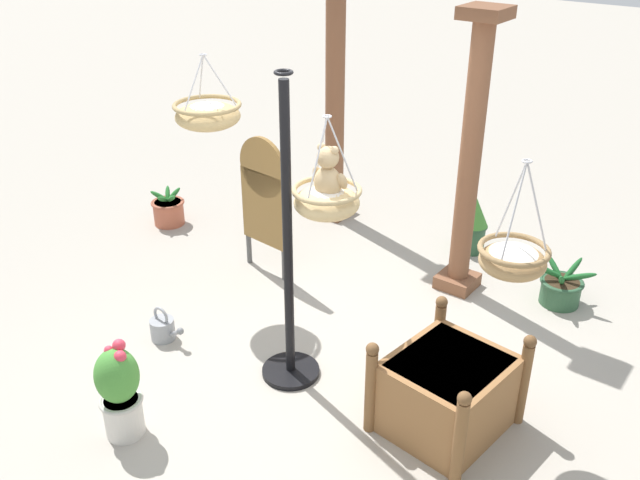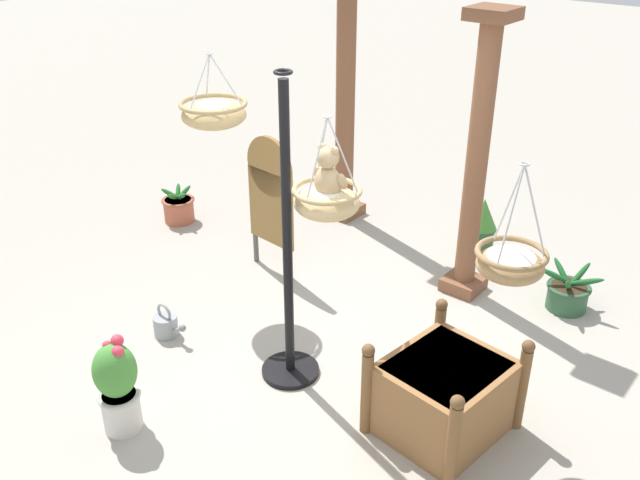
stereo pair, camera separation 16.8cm
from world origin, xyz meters
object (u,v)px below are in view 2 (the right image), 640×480
(greenhouse_pillar_left, at_px, (476,167))
(potted_plant_fern_front, at_px, (179,207))
(hanging_basket_left_high, at_px, (214,113))
(display_sign_board, at_px, (270,193))
(teddy_bear, at_px, (329,176))
(hanging_basket_with_teddy, at_px, (327,200))
(wooden_planter_box, at_px, (444,394))
(display_pole_central, at_px, (289,294))
(watering_can, at_px, (166,325))
(potted_plant_bushy_green, at_px, (117,385))
(hanging_basket_right_low, at_px, (510,262))
(potted_plant_tall_leafy, at_px, (482,226))
(potted_plant_flowering_red, at_px, (568,293))
(greenhouse_pillar_right, at_px, (346,88))

(greenhouse_pillar_left, height_order, potted_plant_fern_front, greenhouse_pillar_left)
(hanging_basket_left_high, xyz_separation_m, display_sign_board, (0.09, 0.54, -0.87))
(teddy_bear, bearing_deg, hanging_basket_left_high, 169.14)
(hanging_basket_with_teddy, height_order, teddy_bear, hanging_basket_with_teddy)
(hanging_basket_left_high, xyz_separation_m, wooden_planter_box, (2.48, -0.34, -1.38))
(display_pole_central, height_order, teddy_bear, display_pole_central)
(display_sign_board, bearing_deg, hanging_basket_left_high, -99.12)
(watering_can, bearing_deg, potted_plant_bushy_green, -54.99)
(greenhouse_pillar_left, height_order, potted_plant_bushy_green, greenhouse_pillar_left)
(hanging_basket_right_low, relative_size, display_sign_board, 0.55)
(greenhouse_pillar_left, relative_size, watering_can, 7.17)
(hanging_basket_right_low, distance_m, potted_plant_tall_leafy, 2.76)
(greenhouse_pillar_left, bearing_deg, potted_plant_fern_front, -167.38)
(hanging_basket_with_teddy, distance_m, wooden_planter_box, 1.53)
(potted_plant_flowering_red, xyz_separation_m, potted_plant_tall_leafy, (-1.07, 0.43, 0.16))
(teddy_bear, bearing_deg, potted_plant_bushy_green, -113.83)
(potted_plant_bushy_green, distance_m, display_sign_board, 2.41)
(wooden_planter_box, distance_m, potted_plant_flowering_red, 2.03)
(hanging_basket_with_teddy, distance_m, greenhouse_pillar_right, 2.77)
(display_sign_board, distance_m, watering_can, 1.54)
(display_pole_central, xyz_separation_m, potted_plant_flowering_red, (1.28, 2.22, -0.56))
(potted_plant_flowering_red, bearing_deg, wooden_planter_box, -92.19)
(hanging_basket_left_high, bearing_deg, display_pole_central, -23.11)
(hanging_basket_right_low, xyz_separation_m, wooden_planter_box, (-0.25, -0.20, -1.02))
(potted_plant_flowering_red, relative_size, watering_can, 1.55)
(display_sign_board, bearing_deg, hanging_basket_right_low, -14.61)
(greenhouse_pillar_right, xyz_separation_m, potted_plant_flowering_red, (2.71, -0.30, -1.30))
(hanging_basket_right_low, relative_size, greenhouse_pillar_left, 0.30)
(hanging_basket_left_high, distance_m, watering_can, 1.78)
(greenhouse_pillar_left, distance_m, potted_plant_bushy_green, 3.35)
(potted_plant_bushy_green, bearing_deg, display_sign_board, 107.14)
(teddy_bear, relative_size, hanging_basket_left_high, 0.65)
(display_pole_central, height_order, greenhouse_pillar_right, greenhouse_pillar_right)
(potted_plant_flowering_red, height_order, watering_can, potted_plant_flowering_red)
(potted_plant_tall_leafy, bearing_deg, display_pole_central, -94.55)
(display_pole_central, xyz_separation_m, teddy_bear, (0.15, 0.27, 0.87))
(teddy_bear, xyz_separation_m, potted_plant_fern_front, (-2.88, 0.95, -1.41))
(hanging_basket_left_high, distance_m, potted_plant_tall_leafy, 2.91)
(wooden_planter_box, distance_m, display_sign_board, 2.60)
(display_sign_board, bearing_deg, teddy_bear, -31.33)
(greenhouse_pillar_right, relative_size, potted_plant_tall_leafy, 4.97)
(display_pole_central, height_order, watering_can, display_pole_central)
(display_sign_board, bearing_deg, display_pole_central, -42.41)
(potted_plant_bushy_green, xyz_separation_m, display_sign_board, (-0.70, 2.26, 0.44))
(greenhouse_pillar_left, relative_size, greenhouse_pillar_right, 0.84)
(teddy_bear, bearing_deg, potted_plant_tall_leafy, 88.54)
(teddy_bear, height_order, hanging_basket_left_high, hanging_basket_left_high)
(hanging_basket_left_high, distance_m, display_sign_board, 1.03)
(display_pole_central, distance_m, hanging_basket_left_high, 1.69)
(hanging_basket_left_high, relative_size, hanging_basket_right_low, 0.81)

